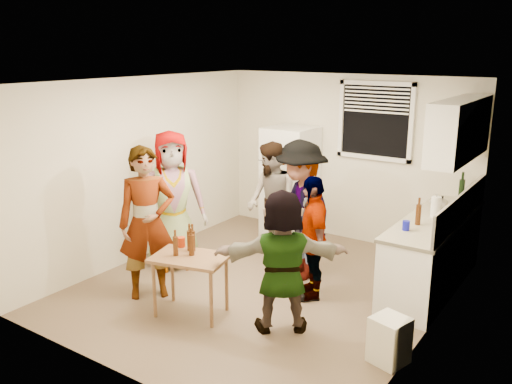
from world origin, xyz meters
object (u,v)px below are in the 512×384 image
Objects in this scene: guest_grey at (175,265)px; refrigerator at (290,182)px; beer_bottle_counter at (417,225)px; guest_stripe at (151,294)px; blue_cup at (406,230)px; guest_black at (311,296)px; beer_bottle_table at (176,255)px; guest_orange at (281,328)px; kettle at (442,209)px; trash_bin at (390,338)px; serving_table at (192,313)px; guest_back_right at (299,276)px; wine_bottle at (460,201)px; red_cup at (182,247)px; guest_back_left at (271,258)px.

refrigerator is at bearing 21.70° from guest_grey.
beer_bottle_counter reaches higher than guest_stripe.
beer_bottle_counter is 2.18× the size of blue_cup.
guest_stripe is 1.91m from guest_black.
beer_bottle_table reaches higher than guest_orange.
beer_bottle_table is at bearing -136.47° from kettle.
guest_orange is at bearing -178.61° from trash_bin.
kettle is (2.40, -0.31, 0.05)m from refrigerator.
serving_table is 0.70m from beer_bottle_table.
guest_stripe is 1.73m from guest_orange.
blue_cup reaches higher than guest_back_right.
guest_back_right is (-1.40, -0.24, -0.90)m from beer_bottle_counter.
kettle is at bearing -5.77° from guest_stripe.
trash_bin is (2.62, -2.58, -0.60)m from refrigerator.
guest_stripe is (-2.75, -3.02, -0.90)m from wine_bottle.
refrigerator reaches higher than kettle.
red_cup reaches higher than trash_bin.
guest_black is at bearing -44.25° from guest_grey.
wine_bottle reaches higher than guest_back_left.
serving_table is 7.11× the size of red_cup.
beer_bottle_counter is at bearing 100.43° from trash_bin.
guest_back_left is (-2.05, 0.09, -0.90)m from beer_bottle_counter.
kettle is at bearing 103.13° from guest_black.
red_cup reaches higher than serving_table.
guest_black is at bearing -118.75° from guest_orange.
serving_table reaches higher than guest_back_right.
guest_back_right is at bearing -28.56° from guest_grey.
guest_back_left is (0.56, 1.80, 0.00)m from guest_stripe.
trash_bin is (0.12, -2.79, -0.65)m from wine_bottle.
guest_back_left is at bearing -4.69° from guest_grey.
red_cup is 0.06× the size of guest_back_right.
serving_table is at bearing -140.40° from blue_cup.
blue_cup is 1.75m from guest_orange.
guest_back_right is at bearing -104.52° from guest_orange.
guest_back_right reaches higher than guest_back_left.
beer_bottle_counter is 0.13× the size of guest_grey.
trash_bin is at bearing 8.12° from serving_table.
wine_bottle is at bearing 75.36° from guest_back_right.
guest_stripe reaches higher than guest_black.
kettle is at bearing 51.04° from guest_back_left.
refrigerator reaches higher than blue_cup.
beer_bottle_counter is 1.68m from guest_back_right.
red_cup reaches higher than guest_stripe.
guest_back_right is at bearing -135.15° from wine_bottle.
beer_bottle_counter reaches higher than kettle.
guest_black is at bearing -15.73° from guest_stripe.
guest_stripe is 1.19× the size of guest_orange.
wine_bottle is 2.87m from trash_bin.
guest_black is (1.60, 1.05, 0.00)m from guest_stripe.
blue_cup reaches higher than beer_bottle_table.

